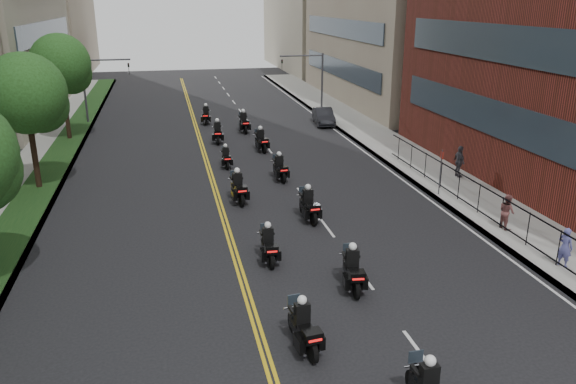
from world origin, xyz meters
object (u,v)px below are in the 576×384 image
motorcycle_9 (261,141)px  motorcycle_7 (280,169)px  motorcycle_5 (309,206)px  motorcycle_11 (244,123)px  motorcycle_8 (226,158)px  parked_sedan (324,116)px  motorcycle_2 (304,328)px  motorcycle_3 (353,271)px  pedestrian_b (507,211)px  motorcycle_6 (238,189)px  motorcycle_10 (218,133)px  pedestrian_c (459,162)px  motorcycle_4 (269,246)px  pedestrian_a (565,247)px  motorcycle_12 (206,116)px

motorcycle_9 → motorcycle_7: bearing=-96.9°
motorcycle_5 → motorcycle_11: size_ratio=0.96×
motorcycle_8 → parked_sedan: 14.84m
motorcycle_2 → motorcycle_3: size_ratio=0.98×
motorcycle_7 → motorcycle_9: bearing=85.4°
pedestrian_b → motorcycle_11: bearing=20.4°
motorcycle_7 → parked_sedan: (6.88, 14.61, 0.02)m
motorcycle_6 → motorcycle_8: motorcycle_6 is taller
motorcycle_5 → motorcycle_9: 13.54m
motorcycle_11 → motorcycle_7: bearing=-90.2°
motorcycle_2 → motorcycle_3: bearing=44.0°
motorcycle_6 → motorcycle_7: (2.93, 3.29, -0.06)m
parked_sedan → motorcycle_6: bearing=-111.9°
motorcycle_2 → motorcycle_7: (2.75, 16.94, -0.02)m
motorcycle_10 → pedestrian_c: pedestrian_c is taller
motorcycle_4 → pedestrian_c: (13.17, 8.50, 0.43)m
pedestrian_c → motorcycle_7: bearing=78.9°
motorcycle_3 → pedestrian_c: (10.54, 11.46, 0.39)m
motorcycle_11 → pedestrian_b: size_ratio=1.55×
motorcycle_6 → pedestrian_a: motorcycle_6 is taller
motorcycle_2 → motorcycle_3: 4.27m
pedestrian_a → parked_sedan: bearing=-19.0°
motorcycle_9 → motorcycle_10: (-2.77, 3.07, 0.02)m
motorcycle_2 → motorcycle_8: motorcycle_2 is taller
motorcycle_4 → motorcycle_5: (2.75, 4.06, 0.05)m
motorcycle_6 → motorcycle_12: bearing=85.6°
motorcycle_2 → motorcycle_12: (-0.25, 33.93, 0.01)m
motorcycle_11 → pedestrian_a: bearing=-73.1°
motorcycle_6 → parked_sedan: size_ratio=0.60×
motorcycle_4 → pedestrian_c: 15.68m
parked_sedan → pedestrian_c: 17.17m
motorcycle_10 → motorcycle_8: bearing=-87.0°
motorcycle_7 → motorcycle_10: 10.35m
motorcycle_3 → motorcycle_5: size_ratio=0.99×
parked_sedan → pedestrian_c: size_ratio=2.23×
motorcycle_8 → motorcycle_10: 6.62m
motorcycle_4 → parked_sedan: (9.56, 25.29, 0.03)m
motorcycle_11 → pedestrian_c: 18.66m
motorcycle_4 → pedestrian_b: bearing=5.0°
parked_sedan → pedestrian_b: 24.61m
motorcycle_10 → motorcycle_2: bearing=-86.0°
motorcycle_6 → motorcycle_3: bearing=-79.0°
motorcycle_10 → pedestrian_b: bearing=-56.2°
motorcycle_6 → pedestrian_c: bearing=0.2°
motorcycle_9 → pedestrian_c: pedestrian_c is taller
motorcycle_11 → motorcycle_12: size_ratio=1.06×
motorcycle_7 → parked_sedan: size_ratio=0.55×
motorcycle_2 → pedestrian_a: (11.43, 2.99, 0.27)m
motorcycle_4 → pedestrian_b: pedestrian_b is taller
motorcycle_3 → motorcycle_8: motorcycle_3 is taller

